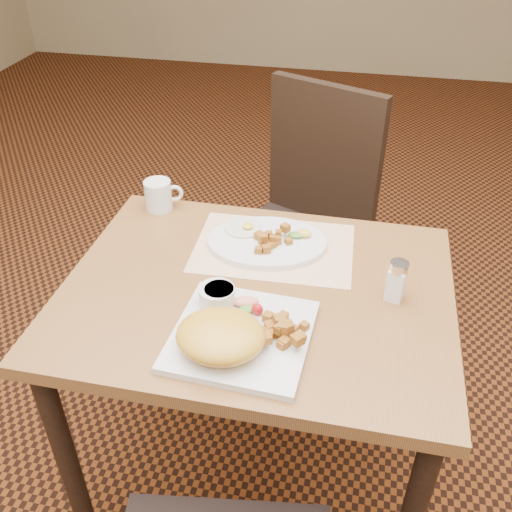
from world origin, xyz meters
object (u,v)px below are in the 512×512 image
Objects in this scene: coffee_mug at (159,195)px; plate_square at (242,336)px; plate_oval at (267,242)px; table at (256,323)px; salt_shaker at (397,280)px; chair_far at (305,214)px.

plate_square is at bearing -53.49° from coffee_mug.
coffee_mug is at bearing 159.85° from plate_oval.
coffee_mug is (-0.34, 0.30, 0.15)m from table.
salt_shaker is at bearing 4.99° from table.
chair_far is 0.60m from coffee_mug.
chair_far reaches higher than plate_oval.
coffee_mug is (-0.35, 0.47, 0.03)m from plate_square.
plate_oval is (-0.01, 0.35, 0.00)m from plate_square.
table is 2.96× the size of plate_oval.
plate_oval is 3.05× the size of salt_shaker.
salt_shaker is at bearing -24.45° from plate_oval.
coffee_mug is at bearing 70.15° from chair_far.
salt_shaker reaches higher than plate_square.
table is 0.70m from chair_far.
table is 0.35m from salt_shaker.
plate_oval is at bearing 109.17° from chair_far.
coffee_mug is (-0.33, 0.12, 0.03)m from plate_oval.
plate_square is 2.80× the size of salt_shaker.
chair_far is at bearing 113.37° from salt_shaker.
table is 3.21× the size of plate_square.
plate_square reaches higher than table.
chair_far is (0.03, 0.69, -0.10)m from table.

